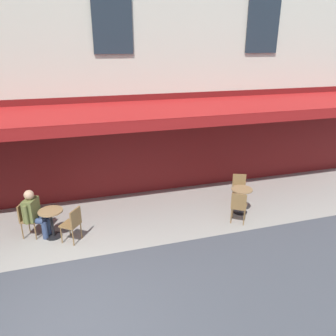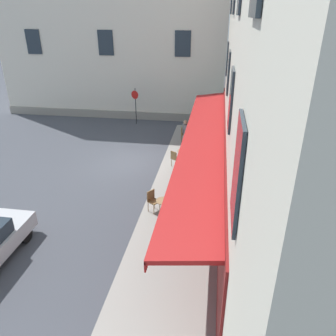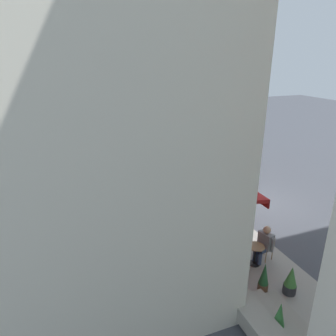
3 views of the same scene
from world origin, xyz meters
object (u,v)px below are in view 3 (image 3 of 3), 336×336
(potted_plant_under_sign, at_px, (291,280))
(cafe_chair_wicker_facing_street, at_px, (184,170))
(cafe_table_mid_terrace, at_px, (255,252))
(potted_plant_entrance_right, at_px, (279,320))
(cafe_chair_wicker_kerbside, at_px, (268,245))
(potted_plant_entrance_left, at_px, (216,245))
(cafe_chair_wicker_corner_left, at_px, (240,255))
(seated_patron_in_grey, at_px, (264,243))
(cafe_chair_wicker_back_row, at_px, (214,213))
(cafe_table_streetside, at_px, (212,207))
(cafe_chair_wicker_under_awning, at_px, (163,169))
(parked_car_silver, at_px, (220,142))
(cafe_table_near_entrance, at_px, (174,170))
(potted_plant_by_steps, at_px, (264,278))
(seated_companion_in_olive, at_px, (214,208))
(cafe_chair_wicker_near_door, at_px, (214,200))

(potted_plant_under_sign, bearing_deg, cafe_chair_wicker_facing_street, 175.43)
(cafe_table_mid_terrace, bearing_deg, potted_plant_entrance_right, -24.51)
(cafe_chair_wicker_kerbside, distance_m, potted_plant_entrance_left, 1.84)
(cafe_table_mid_terrace, height_order, potted_plant_entrance_left, potted_plant_entrance_left)
(potted_plant_under_sign, bearing_deg, potted_plant_entrance_right, -50.81)
(cafe_chair_wicker_corner_left, distance_m, seated_patron_in_grey, 1.06)
(cafe_chair_wicker_back_row, bearing_deg, cafe_table_streetside, 157.90)
(cafe_chair_wicker_facing_street, bearing_deg, cafe_chair_wicker_under_awning, -118.62)
(potted_plant_under_sign, bearing_deg, cafe_chair_wicker_corner_left, -153.29)
(cafe_chair_wicker_facing_street, height_order, parked_car_silver, parked_car_silver)
(cafe_table_near_entrance, bearing_deg, potted_plant_entrance_left, -10.68)
(cafe_chair_wicker_kerbside, relative_size, parked_car_silver, 0.21)
(potted_plant_by_steps, bearing_deg, cafe_table_near_entrance, 174.26)
(seated_companion_in_olive, relative_size, potted_plant_by_steps, 1.23)
(parked_car_silver, bearing_deg, cafe_chair_wicker_corner_left, -27.19)
(cafe_table_mid_terrace, distance_m, potted_plant_under_sign, 1.59)
(cafe_chair_wicker_corner_left, relative_size, potted_plant_under_sign, 0.94)
(cafe_chair_wicker_facing_street, height_order, cafe_chair_wicker_corner_left, same)
(cafe_table_near_entrance, xyz_separation_m, cafe_chair_wicker_back_row, (5.77, -0.44, 0.06))
(cafe_table_streetside, bearing_deg, cafe_chair_wicker_near_door, 143.74)
(cafe_table_near_entrance, relative_size, cafe_chair_wicker_near_door, 0.82)
(seated_patron_in_grey, bearing_deg, cafe_chair_wicker_kerbside, 102.46)
(cafe_table_near_entrance, relative_size, seated_patron_in_grey, 0.55)
(cafe_table_mid_terrace, xyz_separation_m, cafe_chair_wicker_near_door, (-4.07, 0.61, 0.06))
(cafe_chair_wicker_corner_left, xyz_separation_m, parked_car_silver, (-12.57, 6.46, 0.16))
(cafe_chair_wicker_back_row, bearing_deg, cafe_chair_wicker_kerbside, 12.31)
(seated_companion_in_olive, bearing_deg, cafe_chair_wicker_kerbside, 10.06)
(cafe_chair_wicker_corner_left, relative_size, parked_car_silver, 0.21)
(potted_plant_entrance_right, xyz_separation_m, parked_car_silver, (-15.28, 7.07, 0.19))
(seated_companion_in_olive, height_order, potted_plant_by_steps, seated_companion_in_olive)
(cafe_chair_wicker_back_row, xyz_separation_m, potted_plant_under_sign, (4.55, 0.16, -0.07))
(cafe_chair_wicker_facing_street, height_order, potted_plant_entrance_right, potted_plant_entrance_right)
(cafe_chair_wicker_back_row, relative_size, potted_plant_under_sign, 0.94)
(potted_plant_entrance_right, bearing_deg, cafe_chair_wicker_corner_left, 167.37)
(cafe_chair_wicker_corner_left, bearing_deg, cafe_table_mid_terrace, 90.73)
(potted_plant_under_sign, bearing_deg, parked_car_silver, 158.16)
(seated_patron_in_grey, height_order, parked_car_silver, seated_patron_in_grey)
(seated_patron_in_grey, xyz_separation_m, potted_plant_entrance_left, (-0.84, -1.44, -0.26))
(seated_companion_in_olive, xyz_separation_m, potted_plant_under_sign, (4.75, 0.08, -0.21))
(cafe_chair_wicker_back_row, xyz_separation_m, potted_plant_entrance_right, (5.69, -1.24, -0.02))
(cafe_table_streetside, xyz_separation_m, seated_patron_in_grey, (3.47, 0.17, 0.23))
(cafe_table_near_entrance, bearing_deg, cafe_chair_wicker_corner_left, -6.96)
(cafe_chair_wicker_under_awning, bearing_deg, cafe_chair_wicker_kerbside, 4.95)
(parked_car_silver, bearing_deg, potted_plant_by_steps, -24.88)
(cafe_chair_wicker_back_row, bearing_deg, potted_plant_by_steps, -7.67)
(seated_companion_in_olive, bearing_deg, cafe_chair_wicker_under_awning, -177.75)
(potted_plant_entrance_left, relative_size, parked_car_silver, 0.22)
(cafe_chair_wicker_kerbside, bearing_deg, potted_plant_under_sign, -14.98)
(cafe_chair_wicker_facing_street, bearing_deg, cafe_table_mid_terrace, -6.50)
(cafe_table_mid_terrace, bearing_deg, potted_plant_by_steps, -24.92)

